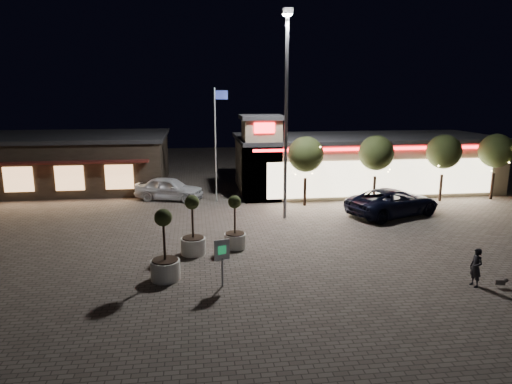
{
  "coord_description": "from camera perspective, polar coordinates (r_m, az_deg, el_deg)",
  "views": [
    {
      "loc": [
        -3.45,
        -18.96,
        7.77
      ],
      "look_at": [
        -0.08,
        6.0,
        2.17
      ],
      "focal_mm": 32.0,
      "sensor_mm": 36.0,
      "label": 1
    }
  ],
  "objects": [
    {
      "name": "ground",
      "position": [
        20.78,
        2.47,
        -9.44
      ],
      "size": [
        90.0,
        90.0,
        0.0
      ],
      "primitive_type": "plane",
      "color": "#645951",
      "rests_on": "ground"
    },
    {
      "name": "retail_building",
      "position": [
        37.53,
        12.63,
        3.7
      ],
      "size": [
        20.4,
        8.4,
        6.1
      ],
      "color": "tan",
      "rests_on": "ground"
    },
    {
      "name": "restaurant_building",
      "position": [
        40.73,
        -22.67,
        3.64
      ],
      "size": [
        16.4,
        11.0,
        4.3
      ],
      "color": "#382D23",
      "rests_on": "ground"
    },
    {
      "name": "floodlight_pole",
      "position": [
        27.52,
        3.81,
        10.93
      ],
      "size": [
        0.6,
        0.4,
        12.38
      ],
      "color": "gray",
      "rests_on": "ground"
    },
    {
      "name": "flagpole",
      "position": [
        32.14,
        -4.94,
        7.08
      ],
      "size": [
        0.95,
        0.1,
        8.0
      ],
      "color": "white",
      "rests_on": "ground"
    },
    {
      "name": "string_tree_a",
      "position": [
        31.16,
        6.24,
        4.69
      ],
      "size": [
        2.42,
        2.42,
        4.79
      ],
      "color": "#332319",
      "rests_on": "ground"
    },
    {
      "name": "string_tree_b",
      "position": [
        32.72,
        14.8,
        4.72
      ],
      "size": [
        2.42,
        2.42,
        4.79
      ],
      "color": "#332319",
      "rests_on": "ground"
    },
    {
      "name": "string_tree_c",
      "position": [
        34.93,
        22.43,
        4.66
      ],
      "size": [
        2.42,
        2.42,
        4.79
      ],
      "color": "#332319",
      "rests_on": "ground"
    },
    {
      "name": "string_tree_d",
      "position": [
        37.09,
        27.81,
        4.57
      ],
      "size": [
        2.42,
        2.42,
        4.79
      ],
      "color": "#332319",
      "rests_on": "ground"
    },
    {
      "name": "pickup_truck",
      "position": [
        30.31,
        16.78,
        -1.18
      ],
      "size": [
        6.85,
        4.91,
        1.73
      ],
      "primitive_type": "imported",
      "rotation": [
        0.0,
        0.0,
        1.93
      ],
      "color": "black",
      "rests_on": "ground"
    },
    {
      "name": "white_sedan",
      "position": [
        33.74,
        -10.8,
        0.44
      ],
      "size": [
        5.29,
        3.49,
        1.67
      ],
      "primitive_type": "imported",
      "rotation": [
        0.0,
        0.0,
        1.23
      ],
      "color": "silver",
      "rests_on": "ground"
    },
    {
      "name": "pedestrian",
      "position": [
        20.66,
        25.8,
        -8.5
      ],
      "size": [
        0.45,
        0.63,
        1.6
      ],
      "primitive_type": "imported",
      "rotation": [
        0.0,
        0.0,
        -1.44
      ],
      "color": "black",
      "rests_on": "ground"
    },
    {
      "name": "dog",
      "position": [
        21.15,
        28.37,
        -9.79
      ],
      "size": [
        0.53,
        0.26,
        0.28
      ],
      "color": "#59514C",
      "rests_on": "ground"
    },
    {
      "name": "planter_left",
      "position": [
        22.36,
        -7.88,
        -5.47
      ],
      "size": [
        1.2,
        1.2,
        2.95
      ],
      "color": "silver",
      "rests_on": "ground"
    },
    {
      "name": "planter_mid",
      "position": [
        19.61,
        -11.31,
        -8.09
      ],
      "size": [
        1.25,
        1.25,
        3.07
      ],
      "color": "silver",
      "rests_on": "ground"
    },
    {
      "name": "planter_right",
      "position": [
        23.03,
        -2.66,
        -5.01
      ],
      "size": [
        1.11,
        1.11,
        2.72
      ],
      "color": "silver",
      "rests_on": "ground"
    },
    {
      "name": "valet_sign",
      "position": [
        18.49,
        -4.27,
        -7.71
      ],
      "size": [
        0.64,
        0.27,
        1.98
      ],
      "color": "gray",
      "rests_on": "ground"
    }
  ]
}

